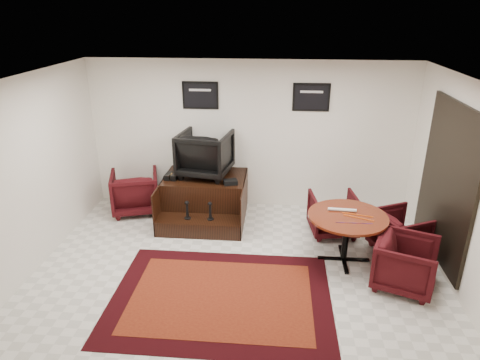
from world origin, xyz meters
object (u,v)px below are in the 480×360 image
(shine_podium, at_px, (205,199))
(table_chair_corner, at_px, (406,261))
(meeting_table, at_px, (347,221))
(shine_chair, at_px, (205,151))
(table_chair_back, at_px, (333,212))
(armchair_side, at_px, (135,190))
(table_chair_window, at_px, (401,230))

(shine_podium, relative_size, table_chair_corner, 1.91)
(meeting_table, height_order, table_chair_corner, table_chair_corner)
(shine_chair, xyz_separation_m, table_chair_back, (2.29, -0.58, -0.83))
(table_chair_corner, bearing_deg, shine_podium, 79.82)
(meeting_table, bearing_deg, table_chair_back, 95.73)
(shine_chair, height_order, meeting_table, shine_chair)
(meeting_table, distance_m, table_chair_back, 0.92)
(shine_chair, relative_size, table_chair_back, 1.17)
(armchair_side, relative_size, table_chair_back, 1.12)
(table_chair_window, xyz_separation_m, table_chair_corner, (-0.17, -0.94, 0.03))
(table_chair_back, bearing_deg, shine_podium, -18.37)
(shine_podium, xyz_separation_m, armchair_side, (-1.36, 0.10, 0.08))
(armchair_side, distance_m, table_chair_corner, 4.90)
(shine_chair, distance_m, meeting_table, 2.84)
(table_chair_window, distance_m, table_chair_corner, 0.96)
(shine_chair, relative_size, table_chair_corner, 1.13)
(shine_chair, bearing_deg, table_chair_window, 170.77)
(armchair_side, bearing_deg, meeting_table, 142.64)
(shine_podium, height_order, meeting_table, meeting_table)
(armchair_side, height_order, table_chair_corner, armchair_side)
(table_chair_window, bearing_deg, armchair_side, 51.62)
(shine_podium, distance_m, shine_chair, 0.88)
(shine_chair, xyz_separation_m, armchair_side, (-1.36, -0.05, -0.79))
(armchair_side, relative_size, table_chair_window, 1.15)
(shine_podium, xyz_separation_m, table_chair_corner, (3.11, -1.91, 0.05))
(armchair_side, height_order, table_chair_window, armchair_side)
(shine_podium, relative_size, shine_chair, 1.69)
(shine_chair, relative_size, table_chair_window, 1.20)
(shine_podium, distance_m, table_chair_corner, 3.65)
(armchair_side, height_order, table_chair_back, armchair_side)
(meeting_table, relative_size, table_chair_corner, 1.46)
(meeting_table, bearing_deg, shine_podium, 151.17)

